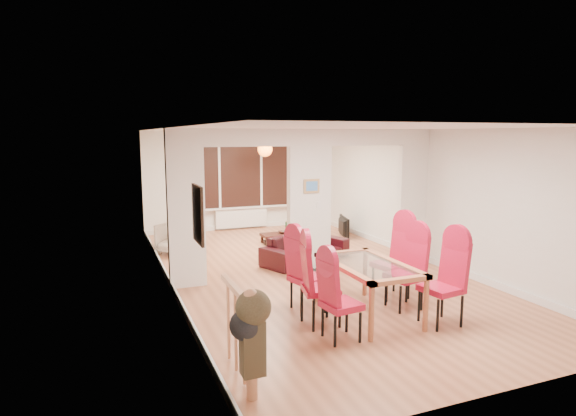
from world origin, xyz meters
TOP-DOWN VIEW (x-y plane):
  - floor at (0.00, 0.00)m, footprint 5.00×9.00m
  - room_walls at (0.00, 0.00)m, footprint 5.00×9.00m
  - divider_wall at (0.00, 0.00)m, footprint 5.00×0.18m
  - bay_window_blinds at (0.00, 4.44)m, footprint 3.00×0.08m
  - radiator at (0.00, 4.40)m, footprint 1.40×0.08m
  - pendant_light at (0.30, 3.30)m, footprint 0.36×0.36m
  - stair_newel at (-2.25, -3.20)m, footprint 0.40×1.20m
  - wall_poster at (-2.47, -2.40)m, footprint 0.04×0.52m
  - pillar_photo at (0.00, -0.10)m, footprint 0.30×0.03m
  - dining_table at (-0.11, -2.25)m, footprint 0.90×1.60m
  - dining_chair_la at (-0.83, -2.82)m, footprint 0.47×0.47m
  - dining_chair_lb at (-0.86, -2.29)m, footprint 0.54×0.54m
  - dining_chair_lc at (-0.80, -1.76)m, footprint 0.54×0.54m
  - dining_chair_ra at (0.62, -2.87)m, footprint 0.53×0.53m
  - dining_chair_rb at (0.53, -2.18)m, footprint 0.53×0.53m
  - dining_chair_rc at (0.64, -1.69)m, footprint 0.56×0.56m
  - sofa at (0.25, 0.70)m, footprint 2.01×1.41m
  - armchair at (-2.00, 2.37)m, footprint 1.00×1.00m
  - person at (-1.66, 2.30)m, footprint 0.68×0.47m
  - television at (2.00, 2.55)m, footprint 0.88×0.34m
  - coffee_table at (0.42, 2.46)m, footprint 1.05×0.70m
  - bottle at (0.54, 2.46)m, footprint 0.07×0.07m
  - bowl at (0.44, 2.46)m, footprint 0.21×0.21m
  - shoes at (0.07, -0.22)m, footprint 0.23×0.25m

SIDE VIEW (x-z plane):
  - floor at x=0.00m, z-range -0.01..0.01m
  - shoes at x=0.07m, z-range 0.00..0.10m
  - coffee_table at x=0.42m, z-range 0.00..0.22m
  - bowl at x=0.44m, z-range 0.22..0.27m
  - television at x=2.00m, z-range 0.00..0.50m
  - sofa at x=0.25m, z-range 0.00..0.55m
  - radiator at x=0.00m, z-range 0.05..0.55m
  - armchair at x=-2.00m, z-range 0.00..0.65m
  - bottle at x=0.54m, z-range 0.22..0.50m
  - dining_table at x=-0.11m, z-range 0.00..0.75m
  - dining_chair_la at x=-0.83m, z-range 0.00..1.05m
  - stair_newel at x=-2.25m, z-range 0.00..1.10m
  - dining_chair_rb at x=0.53m, z-range 0.00..1.11m
  - dining_chair_lc at x=-0.80m, z-range 0.00..1.12m
  - dining_chair_lb at x=-0.86m, z-range 0.00..1.14m
  - dining_chair_ra at x=0.62m, z-range 0.00..1.16m
  - dining_chair_rc at x=0.64m, z-range 0.00..1.18m
  - person at x=-1.66m, z-range 0.00..1.79m
  - room_walls at x=0.00m, z-range 0.00..2.60m
  - divider_wall at x=0.00m, z-range 0.00..2.60m
  - bay_window_blinds at x=0.00m, z-range 0.60..2.40m
  - wall_poster at x=-2.47m, z-range 1.27..1.94m
  - pillar_photo at x=0.00m, z-range 1.48..1.73m
  - pendant_light at x=0.30m, z-range 1.97..2.33m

